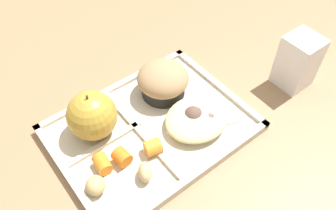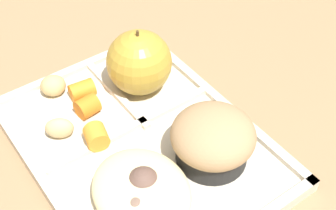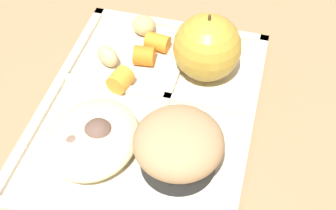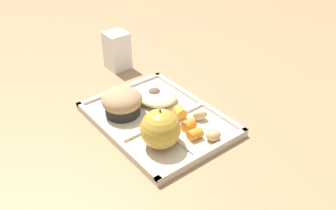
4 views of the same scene
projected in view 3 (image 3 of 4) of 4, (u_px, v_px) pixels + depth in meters
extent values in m
plane|color=#997551|center=(148.00, 116.00, 0.57)|extent=(6.00, 6.00, 0.00)
cube|color=beige|center=(148.00, 113.00, 0.57)|extent=(0.33, 0.25, 0.01)
cube|color=beige|center=(55.00, 90.00, 0.58)|extent=(0.33, 0.01, 0.01)
cube|color=beige|center=(247.00, 128.00, 0.54)|extent=(0.33, 0.01, 0.01)
cube|color=beige|center=(179.00, 26.00, 0.66)|extent=(0.01, 0.25, 0.01)
cube|color=beige|center=(153.00, 94.00, 0.58)|extent=(0.01, 0.22, 0.01)
cube|color=beige|center=(179.00, 65.00, 0.61)|extent=(0.14, 0.01, 0.01)
sphere|color=#B79333|center=(207.00, 47.00, 0.58)|extent=(0.08, 0.08, 0.08)
cylinder|color=#4C381E|center=(209.00, 19.00, 0.54)|extent=(0.00, 0.00, 0.01)
cylinder|color=black|center=(178.00, 157.00, 0.50)|extent=(0.08, 0.08, 0.03)
ellipsoid|color=tan|center=(179.00, 143.00, 0.49)|extent=(0.09, 0.09, 0.05)
cylinder|color=orange|center=(120.00, 80.00, 0.58)|extent=(0.03, 0.03, 0.03)
cylinder|color=orange|center=(158.00, 42.00, 0.63)|extent=(0.03, 0.03, 0.02)
cylinder|color=orange|center=(144.00, 56.00, 0.61)|extent=(0.03, 0.03, 0.03)
ellipsoid|color=tan|center=(108.00, 56.00, 0.61)|extent=(0.04, 0.04, 0.03)
ellipsoid|color=tan|center=(144.00, 25.00, 0.65)|extent=(0.04, 0.04, 0.03)
ellipsoid|color=beige|center=(93.00, 138.00, 0.52)|extent=(0.12, 0.10, 0.03)
sphere|color=#755B4C|center=(91.00, 137.00, 0.52)|extent=(0.03, 0.03, 0.03)
sphere|color=brown|center=(99.00, 134.00, 0.52)|extent=(0.04, 0.04, 0.04)
sphere|color=#755B4C|center=(75.00, 146.00, 0.51)|extent=(0.03, 0.03, 0.03)
cube|color=white|center=(98.00, 135.00, 0.54)|extent=(0.08, 0.04, 0.00)
cube|color=white|center=(59.00, 170.00, 0.51)|extent=(0.04, 0.03, 0.00)
cylinder|color=white|center=(35.00, 184.00, 0.50)|extent=(0.02, 0.01, 0.00)
cylinder|color=white|center=(40.00, 188.00, 0.49)|extent=(0.02, 0.01, 0.00)
cylinder|color=white|center=(45.00, 192.00, 0.49)|extent=(0.02, 0.01, 0.00)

